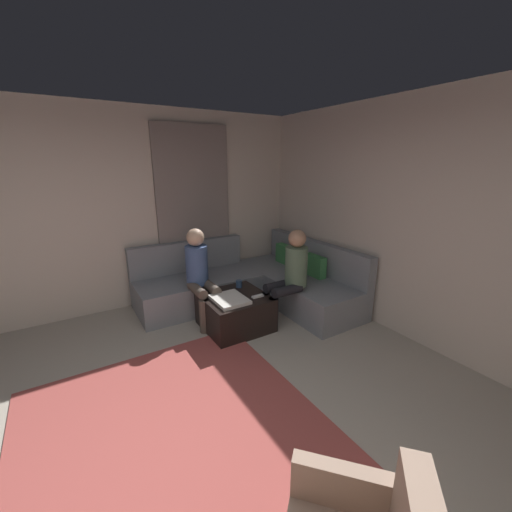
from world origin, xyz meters
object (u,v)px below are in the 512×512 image
(coffee_mug, at_px, (239,284))
(person_on_couch_side, at_px, (200,272))
(game_remote, at_px, (258,296))
(ottoman, at_px, (235,312))
(sectional_couch, at_px, (254,283))
(person_on_couch_back, at_px, (290,273))

(coffee_mug, xyz_separation_m, person_on_couch_side, (-0.17, -0.46, 0.19))
(coffee_mug, distance_m, game_remote, 0.40)
(ottoman, bearing_deg, sectional_couch, 131.52)
(person_on_couch_side, bearing_deg, game_remote, 131.28)
(person_on_couch_back, height_order, person_on_couch_side, same)
(sectional_couch, xyz_separation_m, ottoman, (0.54, -0.61, -0.07))
(game_remote, height_order, person_on_couch_back, person_on_couch_back)
(ottoman, relative_size, game_remote, 5.07)
(game_remote, distance_m, person_on_couch_side, 0.79)
(game_remote, relative_size, person_on_couch_back, 0.12)
(sectional_couch, xyz_separation_m, person_on_couch_side, (0.15, -0.89, 0.38))
(coffee_mug, xyz_separation_m, game_remote, (0.40, 0.04, -0.04))
(person_on_couch_back, distance_m, person_on_couch_side, 1.12)
(game_remote, xyz_separation_m, person_on_couch_back, (0.04, 0.44, 0.23))
(coffee_mug, distance_m, person_on_couch_back, 0.68)
(coffee_mug, relative_size, person_on_couch_back, 0.08)
(ottoman, distance_m, coffee_mug, 0.38)
(game_remote, bearing_deg, person_on_couch_back, 84.20)
(person_on_couch_back, bearing_deg, game_remote, 84.20)
(person_on_couch_back, bearing_deg, person_on_couch_side, 56.88)
(person_on_couch_back, xyz_separation_m, person_on_couch_side, (-0.61, -0.94, 0.00))
(person_on_couch_side, bearing_deg, ottoman, 125.71)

